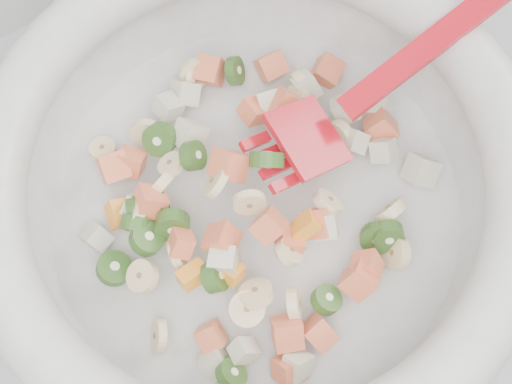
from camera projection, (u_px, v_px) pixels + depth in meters
counter at (312, 287)px, 1.04m from camera, size 2.00×0.60×0.90m
mixing_bowl at (256, 184)px, 0.54m from camera, size 0.49×0.43×0.15m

